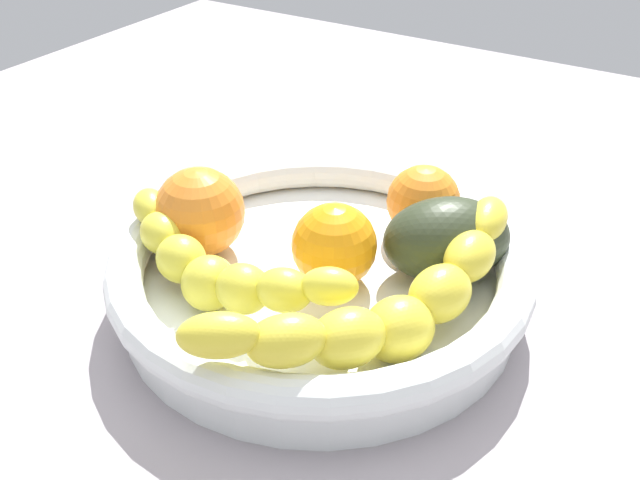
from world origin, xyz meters
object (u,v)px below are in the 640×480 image
at_px(banana_draped_left, 388,305).
at_px(orange_mid_left, 338,242).
at_px(avocado_dark, 447,239).
at_px(orange_front, 200,212).
at_px(banana_draped_right, 217,266).
at_px(orange_mid_right, 423,202).
at_px(fruit_bowl, 320,274).

height_order(banana_draped_left, orange_mid_left, same).
bearing_deg(avocado_dark, orange_front, -158.27).
relative_size(banana_draped_left, orange_mid_left, 4.09).
bearing_deg(banana_draped_right, orange_front, 139.01).
xyz_separation_m(banana_draped_right, orange_front, (-0.05, 0.04, 0.01)).
relative_size(orange_mid_right, avocado_dark, 0.62).
xyz_separation_m(fruit_bowl, avocado_dark, (0.07, 0.05, 0.03)).
bearing_deg(avocado_dark, orange_mid_left, -145.23).
height_order(fruit_bowl, avocado_dark, avocado_dark).
bearing_deg(fruit_bowl, avocado_dark, 33.22).
relative_size(fruit_bowl, banana_draped_left, 1.23).
relative_size(fruit_bowl, orange_front, 4.49).
height_order(banana_draped_left, orange_mid_right, banana_draped_left).
xyz_separation_m(banana_draped_right, avocado_dark, (0.12, 0.11, 0.00)).
height_order(banana_draped_left, avocado_dark, same).
xyz_separation_m(banana_draped_left, orange_front, (-0.17, 0.02, 0.00)).
bearing_deg(avocado_dark, orange_mid_right, 131.55).
bearing_deg(banana_draped_left, orange_mid_left, 143.19).
relative_size(orange_mid_left, orange_mid_right, 1.06).
relative_size(fruit_bowl, orange_mid_left, 5.02).
distance_m(orange_mid_right, avocado_dark, 0.06).
bearing_deg(banana_draped_left, banana_draped_right, -171.60).
bearing_deg(orange_mid_right, banana_draped_left, -73.84).
relative_size(orange_front, orange_mid_left, 1.12).
bearing_deg(fruit_bowl, banana_draped_right, -125.87).
bearing_deg(banana_draped_right, orange_mid_right, 61.99).
height_order(banana_draped_right, orange_mid_right, orange_mid_right).
relative_size(orange_front, avocado_dark, 0.74).
height_order(fruit_bowl, orange_mid_left, orange_mid_left).
xyz_separation_m(banana_draped_left, orange_mid_right, (-0.04, 0.13, -0.00)).
distance_m(fruit_bowl, banana_draped_left, 0.09).
relative_size(orange_front, orange_mid_right, 1.19).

